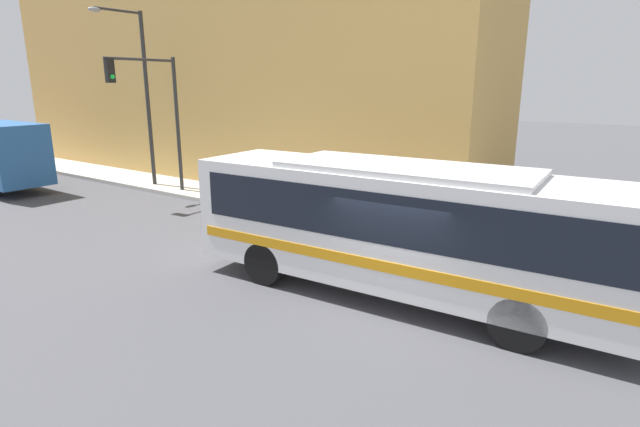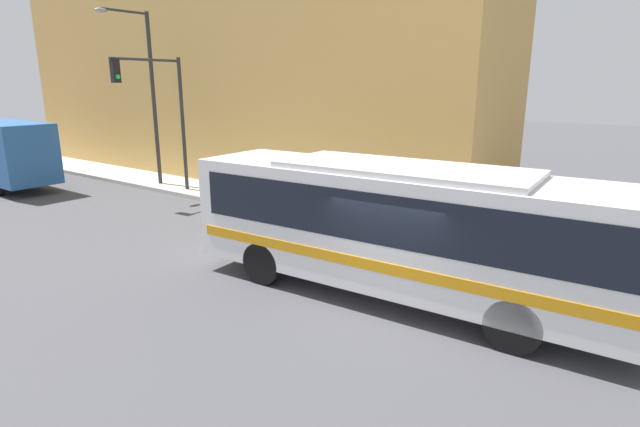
{
  "view_description": "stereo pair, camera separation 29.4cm",
  "coord_description": "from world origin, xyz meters",
  "px_view_note": "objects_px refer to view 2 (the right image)",
  "views": [
    {
      "loc": [
        -9.15,
        -4.45,
        4.84
      ],
      "look_at": [
        1.75,
        3.25,
        1.34
      ],
      "focal_mm": 28.0,
      "sensor_mm": 36.0,
      "label": 1
    },
    {
      "loc": [
        -8.98,
        -4.69,
        4.84
      ],
      "look_at": [
        1.75,
        3.25,
        1.34
      ],
      "focal_mm": 28.0,
      "sensor_mm": 36.0,
      "label": 2
    }
  ],
  "objects_px": {
    "fire_hydrant": "(359,214)",
    "traffic_light_pole": "(160,102)",
    "street_lamp": "(147,86)",
    "parking_meter": "(251,180)",
    "city_bus": "(401,223)"
  },
  "relations": [
    {
      "from": "traffic_light_pole",
      "to": "parking_meter",
      "type": "height_order",
      "value": "traffic_light_pole"
    },
    {
      "from": "parking_meter",
      "to": "fire_hydrant",
      "type": "bearing_deg",
      "value": -90.0
    },
    {
      "from": "city_bus",
      "to": "traffic_light_pole",
      "type": "relative_size",
      "value": 1.8
    },
    {
      "from": "fire_hydrant",
      "to": "traffic_light_pole",
      "type": "height_order",
      "value": "traffic_light_pole"
    },
    {
      "from": "fire_hydrant",
      "to": "street_lamp",
      "type": "bearing_deg",
      "value": 90.3
    },
    {
      "from": "city_bus",
      "to": "street_lamp",
      "type": "xyz_separation_m",
      "value": [
        4.29,
        15.19,
        2.91
      ]
    },
    {
      "from": "traffic_light_pole",
      "to": "street_lamp",
      "type": "relative_size",
      "value": 0.74
    },
    {
      "from": "city_bus",
      "to": "traffic_light_pole",
      "type": "xyz_separation_m",
      "value": [
        3.43,
        13.09,
        2.26
      ]
    },
    {
      "from": "fire_hydrant",
      "to": "street_lamp",
      "type": "distance_m",
      "value": 12.15
    },
    {
      "from": "parking_meter",
      "to": "traffic_light_pole",
      "type": "bearing_deg",
      "value": 102.39
    },
    {
      "from": "fire_hydrant",
      "to": "parking_meter",
      "type": "bearing_deg",
      "value": 90.0
    },
    {
      "from": "fire_hydrant",
      "to": "traffic_light_pole",
      "type": "distance_m",
      "value": 10.01
    },
    {
      "from": "fire_hydrant",
      "to": "parking_meter",
      "type": "relative_size",
      "value": 0.47
    },
    {
      "from": "traffic_light_pole",
      "to": "parking_meter",
      "type": "relative_size",
      "value": 4.16
    },
    {
      "from": "city_bus",
      "to": "parking_meter",
      "type": "relative_size",
      "value": 7.48
    }
  ]
}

